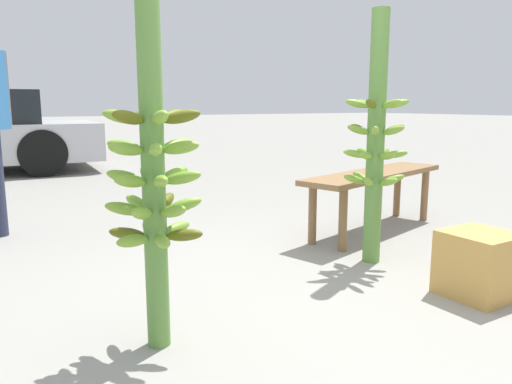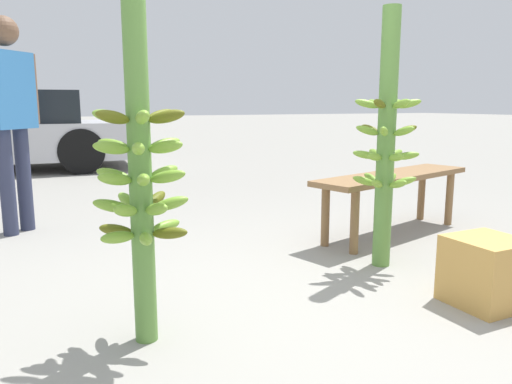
% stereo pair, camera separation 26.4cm
% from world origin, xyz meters
% --- Properties ---
extents(ground_plane, '(80.00, 80.00, 0.00)m').
position_xyz_m(ground_plane, '(0.00, 0.00, 0.00)').
color(ground_plane, gray).
extents(banana_stalk_left, '(0.40, 0.40, 1.53)m').
position_xyz_m(banana_stalk_left, '(-0.76, 0.10, 0.75)').
color(banana_stalk_left, '#5B8C3D').
rests_on(banana_stalk_left, ground_plane).
extents(banana_stalk_center, '(0.40, 0.41, 1.59)m').
position_xyz_m(banana_stalk_center, '(0.83, 0.46, 0.79)').
color(banana_stalk_center, '#5B8C3D').
rests_on(banana_stalk_center, ground_plane).
extents(vendor_person, '(0.48, 0.50, 1.67)m').
position_xyz_m(vendor_person, '(-1.23, 2.39, 1.00)').
color(vendor_person, '#2D334C').
rests_on(vendor_person, ground_plane).
extents(market_bench, '(1.61, 0.76, 0.48)m').
position_xyz_m(market_bench, '(1.41, 1.03, 0.41)').
color(market_bench, olive).
rests_on(market_bench, ground_plane).
extents(produce_crate, '(0.35, 0.35, 0.35)m').
position_xyz_m(produce_crate, '(0.89, -0.27, 0.17)').
color(produce_crate, '#C69347').
rests_on(produce_crate, ground_plane).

